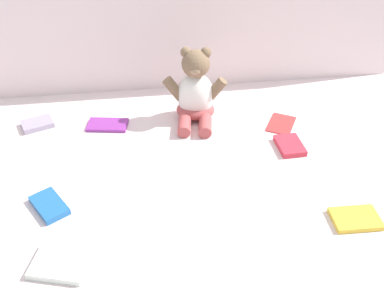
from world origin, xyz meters
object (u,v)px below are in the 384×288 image
(book_case_1, at_px, (108,125))
(book_case_2, at_px, (37,124))
(book_case_5, at_px, (61,264))
(teddy_bear, at_px, (195,94))
(book_case_4, at_px, (281,123))
(book_case_0, at_px, (356,219))
(book_case_6, at_px, (290,146))
(book_case_3, at_px, (49,205))

(book_case_1, bearing_deg, book_case_2, 92.01)
(book_case_1, relative_size, book_case_5, 1.05)
(teddy_bear, bearing_deg, book_case_5, -114.79)
(book_case_4, bearing_deg, teddy_bear, 13.95)
(book_case_0, xyz_separation_m, book_case_2, (-0.91, 0.58, 0.00))
(book_case_2, distance_m, book_case_5, 0.64)
(book_case_1, xyz_separation_m, book_case_4, (0.61, -0.07, -0.00))
(teddy_bear, height_order, book_case_6, teddy_bear)
(book_case_1, distance_m, book_case_3, 0.41)
(book_case_0, height_order, book_case_3, book_case_3)
(teddy_bear, bearing_deg, book_case_1, -167.75)
(book_case_3, height_order, book_case_5, same)
(book_case_5, bearing_deg, book_case_4, 142.49)
(book_case_6, bearing_deg, book_case_4, -97.54)
(book_case_6, bearing_deg, book_case_0, 100.26)
(book_case_2, distance_m, book_case_4, 0.86)
(book_case_3, bearing_deg, book_case_1, 36.88)
(book_case_0, height_order, book_case_1, book_case_0)
(book_case_3, bearing_deg, book_case_5, -107.64)
(book_case_1, relative_size, book_case_6, 1.27)
(book_case_1, bearing_deg, book_case_3, 168.47)
(book_case_4, height_order, book_case_6, book_case_6)
(book_case_1, xyz_separation_m, book_case_3, (-0.15, -0.39, 0.00))
(book_case_4, bearing_deg, book_case_3, 52.75)
(book_case_3, distance_m, book_case_4, 0.82)
(teddy_bear, relative_size, book_case_5, 2.02)
(book_case_4, xyz_separation_m, book_case_6, (-0.01, -0.14, 0.01))
(book_case_2, relative_size, book_case_6, 0.95)
(book_case_3, bearing_deg, book_case_2, 70.69)
(book_case_0, xyz_separation_m, book_case_5, (-0.77, -0.05, 0.00))
(book_case_5, bearing_deg, book_case_0, 109.56)
(book_case_0, bearing_deg, book_case_4, 9.14)
(teddy_bear, relative_size, book_case_6, 2.44)
(book_case_2, relative_size, book_case_4, 0.83)
(book_case_1, xyz_separation_m, book_case_5, (-0.10, -0.59, 0.00))
(teddy_bear, height_order, book_case_1, teddy_bear)
(book_case_6, bearing_deg, book_case_3, 11.48)
(book_case_0, relative_size, book_case_1, 0.91)
(book_case_3, bearing_deg, book_case_6, -18.26)
(book_case_2, xyz_separation_m, book_case_6, (0.84, -0.24, 0.00))
(book_case_0, bearing_deg, teddy_bear, 34.22)
(book_case_2, bearing_deg, book_case_6, 53.27)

